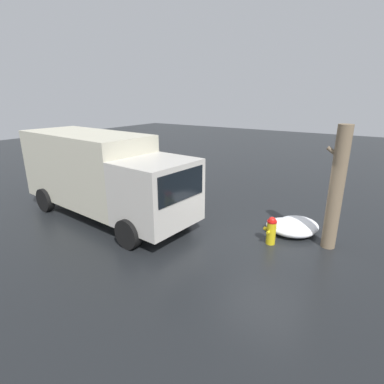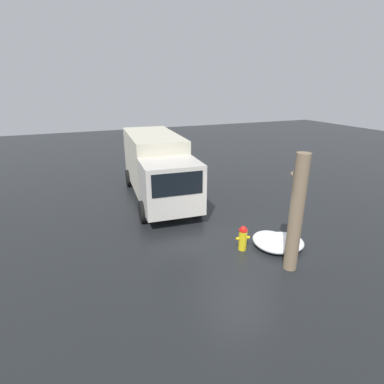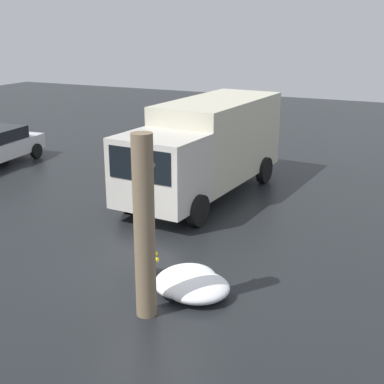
% 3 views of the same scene
% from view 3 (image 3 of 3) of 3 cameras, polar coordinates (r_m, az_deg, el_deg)
% --- Properties ---
extents(ground_plane, '(60.00, 60.00, 0.00)m').
position_cam_3_polar(ground_plane, '(12.12, -4.52, -8.80)').
color(ground_plane, black).
extents(fire_hydrant, '(0.39, 0.48, 0.86)m').
position_cam_3_polar(fire_hydrant, '(11.93, -4.56, -6.89)').
color(fire_hydrant, yellow).
rests_on(fire_hydrant, ground_plane).
extents(tree_trunk, '(0.60, 0.40, 3.56)m').
position_cam_3_polar(tree_trunk, '(9.87, -5.10, -3.82)').
color(tree_trunk, '#7F6B51').
rests_on(tree_trunk, ground_plane).
extents(delivery_truck, '(7.37, 3.01, 2.99)m').
position_cam_3_polar(delivery_truck, '(17.14, 1.60, 5.03)').
color(delivery_truck, beige).
rests_on(delivery_truck, ground_plane).
extents(pedestrian, '(0.35, 0.35, 1.62)m').
position_cam_3_polar(pedestrian, '(15.59, -0.99, 0.91)').
color(pedestrian, '#23232D').
rests_on(pedestrian, ground_plane).
extents(snow_pile_by_hydrant, '(1.30, 1.37, 0.42)m').
position_cam_3_polar(snow_pile_by_hydrant, '(11.13, 0.52, -10.11)').
color(snow_pile_by_hydrant, white).
rests_on(snow_pile_by_hydrant, ground_plane).
extents(snow_pile_curbside, '(1.53, 1.27, 0.42)m').
position_cam_3_polar(snow_pile_curbside, '(11.38, -0.66, -9.43)').
color(snow_pile_curbside, white).
rests_on(snow_pile_curbside, ground_plane).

